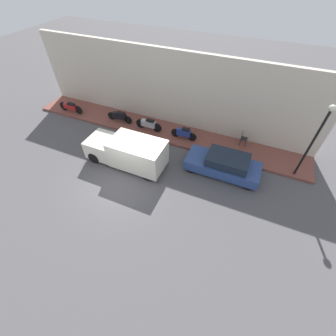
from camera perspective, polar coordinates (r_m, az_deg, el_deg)
The scene contains 11 objects.
ground_plane at distance 12.89m, azimuth -11.29°, elevation -3.18°, with size 60.00×60.00×0.00m, color #514F51.
sidewalk at distance 16.06m, azimuth -1.83°, elevation 9.51°, with size 2.26×19.69×0.15m.
building_facade at distance 15.79m, azimuth 0.01°, elevation 19.35°, with size 0.30×19.69×5.11m.
parked_car at distance 13.08m, azimuth 13.99°, elevation 0.93°, with size 1.70×4.16×1.26m.
delivery_van at distance 13.28m, azimuth -10.41°, elevation 4.24°, with size 1.81×4.77×1.76m.
motorcycle_black at distance 16.98m, azimuth -12.18°, elevation 12.71°, with size 0.30×2.00×0.78m.
motorcycle_blue at distance 14.98m, azimuth 4.07°, elevation 8.84°, with size 0.30×1.76×0.82m.
scooter_silver at distance 15.80m, azimuth -4.93°, elevation 11.04°, with size 0.30×1.94×0.84m.
motorcycle_red at distance 19.22m, azimuth -23.49°, elevation 14.04°, with size 0.30×2.07×0.76m.
streetlamp at distance 13.13m, azimuth 33.61°, elevation 7.08°, with size 0.31×0.31×4.34m.
cafe_chair at distance 15.16m, azimuth 18.54°, elevation 7.34°, with size 0.40×0.40×0.95m.
Camera 1 is at (-6.66, -5.62, 9.50)m, focal length 24.00 mm.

